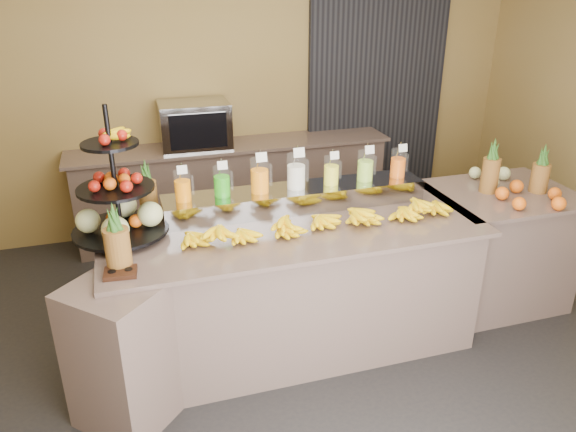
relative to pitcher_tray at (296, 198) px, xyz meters
name	(u,v)px	position (x,y,z in m)	size (l,w,h in m)	color
ground	(306,367)	(-0.11, -0.58, -1.01)	(6.00, 6.00, 0.00)	black
room_envelope	(298,66)	(0.08, 0.21, 0.87)	(6.04, 5.02, 2.82)	olive
buffet_counter	(279,292)	(-0.22, -0.32, -0.54)	(2.75, 1.25, 0.93)	#A28175
right_counter	(494,247)	(1.59, -0.18, -0.54)	(1.08, 0.88, 0.93)	#A28175
back_ledge	(234,189)	(-0.11, 1.67, -0.54)	(3.10, 0.55, 0.93)	#A28175
pitcher_tray	(296,198)	(0.00, 0.00, 0.00)	(1.85, 0.30, 0.15)	gray
juice_pitcher_orange_a	(183,188)	(-0.78, 0.00, 0.17)	(0.11, 0.12, 0.27)	silver
juice_pitcher_green	(222,183)	(-0.52, 0.00, 0.17)	(0.11, 0.12, 0.27)	silver
juice_pitcher_orange_b	(260,178)	(-0.26, 0.00, 0.18)	(0.13, 0.13, 0.31)	silver
juice_pitcher_milk	(296,173)	(0.00, 0.00, 0.18)	(0.13, 0.14, 0.32)	silver
juice_pitcher_lemon	(331,172)	(0.26, 0.00, 0.16)	(0.11, 0.11, 0.26)	silver
juice_pitcher_lime	(365,168)	(0.52, 0.00, 0.17)	(0.12, 0.12, 0.28)	silver
juice_pitcher_orange_c	(398,165)	(0.78, 0.00, 0.17)	(0.11, 0.12, 0.27)	silver
banana_heap	(322,217)	(0.07, -0.35, -0.01)	(1.92, 0.17, 0.16)	yellow
fruit_stand	(124,204)	(-1.16, -0.12, 0.14)	(0.69, 0.69, 0.84)	black
condiment_caddy	(121,273)	(-1.22, -0.62, -0.06)	(0.18, 0.13, 0.03)	black
pineapple_left_a	(117,244)	(-1.22, -0.53, 0.07)	(0.14, 0.14, 0.40)	brown
pineapple_left_b	(148,193)	(-1.00, 0.21, 0.07)	(0.13, 0.13, 0.39)	brown
right_fruit_pile	(521,187)	(1.64, -0.30, 0.01)	(0.50, 0.48, 0.26)	brown
oven_warmer	(195,125)	(-0.45, 1.67, 0.14)	(0.64, 0.45, 0.43)	gray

